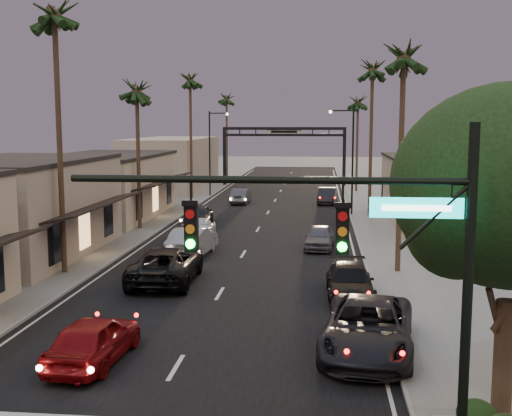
% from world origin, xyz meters
% --- Properties ---
extents(ground, '(200.00, 200.00, 0.00)m').
position_xyz_m(ground, '(0.00, 40.00, 0.00)').
color(ground, slate).
rests_on(ground, ground).
extents(road, '(14.00, 120.00, 0.02)m').
position_xyz_m(road, '(0.00, 45.00, 0.00)').
color(road, black).
rests_on(road, ground).
extents(sidewalk_left, '(5.00, 92.00, 0.12)m').
position_xyz_m(sidewalk_left, '(-9.50, 52.00, 0.06)').
color(sidewalk_left, slate).
rests_on(sidewalk_left, ground).
extents(sidewalk_right, '(5.00, 92.00, 0.12)m').
position_xyz_m(sidewalk_right, '(9.50, 52.00, 0.06)').
color(sidewalk_right, slate).
rests_on(sidewalk_right, ground).
extents(storefront_mid, '(8.00, 14.00, 5.50)m').
position_xyz_m(storefront_mid, '(-13.00, 26.00, 2.75)').
color(storefront_mid, '#A39482').
rests_on(storefront_mid, ground).
extents(storefront_far, '(8.00, 16.00, 5.00)m').
position_xyz_m(storefront_far, '(-13.00, 42.00, 2.50)').
color(storefront_far, '#B8AA8C').
rests_on(storefront_far, ground).
extents(storefront_dist, '(8.00, 20.00, 6.00)m').
position_xyz_m(storefront_dist, '(-13.00, 65.00, 3.00)').
color(storefront_dist, '#A39482').
rests_on(storefront_dist, ground).
extents(building_right, '(8.00, 18.00, 5.00)m').
position_xyz_m(building_right, '(14.00, 40.00, 2.50)').
color(building_right, '#A39482').
rests_on(building_right, ground).
extents(traffic_signal, '(8.51, 0.22, 7.80)m').
position_xyz_m(traffic_signal, '(5.69, 4.00, 5.08)').
color(traffic_signal, black).
rests_on(traffic_signal, ground).
extents(arch, '(15.20, 0.40, 7.27)m').
position_xyz_m(arch, '(0.00, 70.00, 5.53)').
color(arch, black).
rests_on(arch, ground).
extents(streetlight_right, '(2.13, 0.30, 9.00)m').
position_xyz_m(streetlight_right, '(6.92, 45.00, 5.33)').
color(streetlight_right, black).
rests_on(streetlight_right, ground).
extents(streetlight_left, '(2.13, 0.30, 9.00)m').
position_xyz_m(streetlight_left, '(-6.92, 58.00, 5.33)').
color(streetlight_left, black).
rests_on(streetlight_left, ground).
extents(palm_lb, '(3.20, 3.20, 15.20)m').
position_xyz_m(palm_lb, '(-8.60, 22.00, 13.39)').
color(palm_lb, '#38281C').
rests_on(palm_lb, ground).
extents(palm_lc, '(3.20, 3.20, 12.20)m').
position_xyz_m(palm_lc, '(-8.60, 36.00, 10.47)').
color(palm_lc, '#38281C').
rests_on(palm_lc, ground).
extents(palm_ld, '(3.20, 3.20, 14.20)m').
position_xyz_m(palm_ld, '(-8.60, 55.00, 12.42)').
color(palm_ld, '#38281C').
rests_on(palm_ld, ground).
extents(palm_ra, '(3.20, 3.20, 13.20)m').
position_xyz_m(palm_ra, '(8.60, 24.00, 11.44)').
color(palm_ra, '#38281C').
rests_on(palm_ra, ground).
extents(palm_rb, '(3.20, 3.20, 14.20)m').
position_xyz_m(palm_rb, '(8.60, 44.00, 12.42)').
color(palm_rb, '#38281C').
rests_on(palm_rb, ground).
extents(palm_rc, '(3.20, 3.20, 12.20)m').
position_xyz_m(palm_rc, '(8.60, 64.00, 10.47)').
color(palm_rc, '#38281C').
rests_on(palm_rc, ground).
extents(palm_far, '(3.20, 3.20, 13.20)m').
position_xyz_m(palm_far, '(-8.30, 78.00, 11.44)').
color(palm_far, '#38281C').
rests_on(palm_far, ground).
extents(oncoming_red, '(2.16, 4.78, 1.59)m').
position_xyz_m(oncoming_red, '(-2.74, 10.16, 0.80)').
color(oncoming_red, maroon).
rests_on(oncoming_red, ground).
extents(oncoming_pickup, '(3.12, 6.44, 1.77)m').
position_xyz_m(oncoming_pickup, '(-2.94, 20.85, 0.88)').
color(oncoming_pickup, black).
rests_on(oncoming_pickup, ground).
extents(oncoming_silver, '(2.26, 5.34, 1.72)m').
position_xyz_m(oncoming_silver, '(-2.92, 27.28, 0.86)').
color(oncoming_silver, gray).
rests_on(oncoming_silver, ground).
extents(oncoming_white, '(2.52, 5.21, 1.46)m').
position_xyz_m(oncoming_white, '(-3.58, 32.78, 0.73)').
color(oncoming_white, silver).
rests_on(oncoming_white, ground).
extents(oncoming_dgrey, '(2.46, 5.17, 1.70)m').
position_xyz_m(oncoming_dgrey, '(-4.67, 38.28, 0.85)').
color(oncoming_dgrey, black).
rests_on(oncoming_dgrey, ground).
extents(oncoming_grey_far, '(1.64, 4.45, 1.45)m').
position_xyz_m(oncoming_grey_far, '(-3.15, 52.09, 0.73)').
color(oncoming_grey_far, '#424347').
rests_on(oncoming_grey_far, ground).
extents(curbside_near, '(3.71, 6.73, 1.78)m').
position_xyz_m(curbside_near, '(6.20, 11.95, 0.89)').
color(curbside_near, black).
rests_on(curbside_near, ground).
extents(curbside_black, '(2.16, 5.08, 1.46)m').
position_xyz_m(curbside_black, '(5.91, 18.93, 0.73)').
color(curbside_black, black).
rests_on(curbside_black, ground).
extents(curbside_grey, '(2.02, 4.36, 1.45)m').
position_xyz_m(curbside_grey, '(4.52, 30.13, 0.72)').
color(curbside_grey, '#525257').
rests_on(curbside_grey, ground).
extents(curbside_far, '(2.02, 4.78, 1.54)m').
position_xyz_m(curbside_far, '(5.21, 52.69, 0.77)').
color(curbside_far, black).
rests_on(curbside_far, ground).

